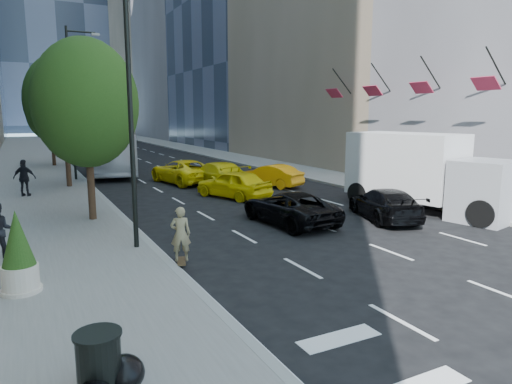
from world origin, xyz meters
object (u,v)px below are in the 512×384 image
box_truck (424,172)px  trash_can (99,366)px  skateboarder (181,238)px  city_bus (114,149)px  planter_shrub (18,254)px  black_sedan_mercedes (385,204)px  black_sedan_lincoln (289,208)px

box_truck → trash_can: 18.09m
trash_can → skateboarder: bearing=61.3°
city_bus → planter_shrub: city_bus is taller
city_bus → planter_shrub: bearing=-95.1°
box_truck → planter_shrub: 17.36m
trash_can → planter_shrub: (-1.08, 5.37, 0.48)m
skateboarder → black_sedan_mercedes: size_ratio=0.36×
skateboarder → box_truck: box_truck is taller
skateboarder → trash_can: skateboarder is taller
black_sedan_mercedes → city_bus: size_ratio=0.37×
black_sedan_mercedes → planter_shrub: planter_shrub is taller
city_bus → trash_can: 30.63m
trash_can → planter_shrub: bearing=101.3°
black_sedan_lincoln → trash_can: bearing=41.0°
skateboarder → box_truck: size_ratio=0.21×
city_bus → box_truck: (10.32, -21.74, 0.05)m
planter_shrub → skateboarder: bearing=8.2°
skateboarder → city_bus: 24.21m
black_sedan_lincoln → planter_shrub: 10.71m
skateboarder → planter_shrub: 4.42m
trash_can → box_truck: bearing=27.5°
black_sedan_lincoln → city_bus: 21.36m
black_sedan_lincoln → trash_can: black_sedan_lincoln is taller
skateboarder → trash_can: bearing=78.0°
black_sedan_mercedes → box_truck: 3.20m
black_sedan_mercedes → planter_shrub: size_ratio=2.26×
box_truck → trash_can: size_ratio=7.83×
skateboarder → black_sedan_lincoln: bearing=-135.5°
black_sedan_mercedes → skateboarder: bearing=29.6°
black_sedan_mercedes → planter_shrub: (-14.16, -2.40, 0.46)m
black_sedan_lincoln → box_truck: 7.15m
skateboarder → black_sedan_mercedes: 9.96m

